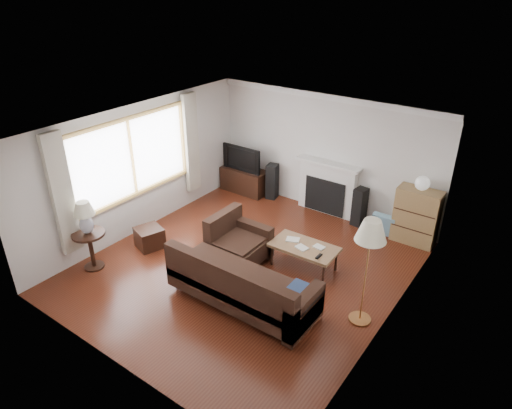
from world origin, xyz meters
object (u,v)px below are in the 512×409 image
Objects in this scene: side_table at (91,250)px; floor_lamp at (366,273)px; bookshelf at (416,216)px; tv_stand at (245,180)px; sectional_sofa at (242,281)px; coffee_table at (304,257)px.

floor_lamp is at bearing 18.37° from side_table.
bookshelf is 5.87m from side_table.
tv_stand is 1.60× the size of side_table.
floor_lamp is at bearing 23.26° from sectional_sofa.
sectional_sofa is at bearing 15.23° from side_table.
floor_lamp is 2.45× the size of side_table.
bookshelf is at bearing 43.98° from side_table.
coffee_table is 3.65m from side_table.
coffee_table is at bearing -35.20° from tv_stand.
sectional_sofa reaches higher than tv_stand.
sectional_sofa is (2.42, -3.29, 0.14)m from tv_stand.
floor_lamp is 4.60m from side_table.
side_table is at bearing -161.63° from floor_lamp.
coffee_table is at bearing 153.74° from floor_lamp.
coffee_table is at bearing 78.56° from sectional_sofa.
floor_lamp is (0.11, -2.64, 0.30)m from bookshelf.
tv_stand is 0.97× the size of coffee_table.
tv_stand is 0.66× the size of floor_lamp.
floor_lamp reaches higher than sectional_sofa.
floor_lamp is at bearing -32.38° from tv_stand.
side_table is (-0.27, -4.02, 0.07)m from tv_stand.
sectional_sofa is at bearing -156.74° from floor_lamp.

